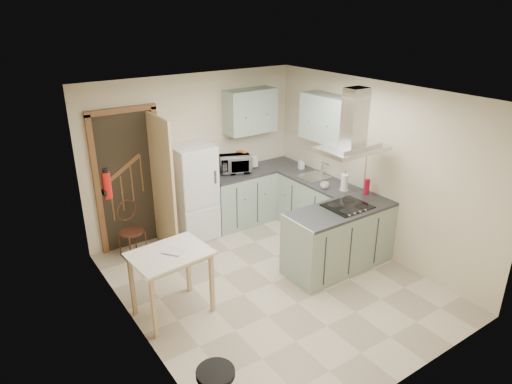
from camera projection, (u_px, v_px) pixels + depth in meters
floor at (272, 283)px, 6.08m from camera, size 4.20×4.20×0.00m
ceiling at (275, 95)px, 5.13m from camera, size 4.20×4.20×0.00m
back_wall at (194, 154)px, 7.21m from camera, size 3.60×0.00×3.60m
left_wall at (132, 236)px, 4.66m from camera, size 0.00×4.20×4.20m
right_wall at (374, 169)px, 6.55m from camera, size 0.00×4.20×4.20m
doorway at (129, 181)px, 6.68m from camera, size 1.10×0.12×2.10m
fridge at (193, 192)px, 7.06m from camera, size 0.60×0.60×1.50m
counter_back at (240, 197)px, 7.63m from camera, size 1.08×0.60×0.90m
counter_right at (305, 199)px, 7.55m from camera, size 0.60×1.95×0.90m
splashback at (246, 150)px, 7.74m from camera, size 1.68×0.02×0.50m
wall_cabinet_back at (250, 111)px, 7.34m from camera, size 0.85×0.35×0.70m
wall_cabinet_right at (327, 118)px, 6.88m from camera, size 0.35×0.90×0.70m
peninsula at (340, 238)px, 6.31m from camera, size 1.55×0.65×0.90m
hob at (347, 206)px, 6.19m from camera, size 0.58×0.50×0.01m
extractor_hood at (352, 149)px, 5.88m from camera, size 0.90×0.55×0.10m
sink at (313, 177)px, 7.25m from camera, size 0.45×0.40×0.01m
fire_extinguisher at (107, 185)px, 5.29m from camera, size 0.10×0.10×0.32m
drop_leaf_table at (172, 283)px, 5.35m from camera, size 0.93×0.73×0.82m
bentwood_chair at (132, 232)px, 6.62m from camera, size 0.42×0.42×0.77m
microwave at (235, 164)px, 7.41m from camera, size 0.58×0.49×0.27m
kettle at (254, 162)px, 7.65m from camera, size 0.16×0.16×0.20m
cereal_box at (242, 160)px, 7.61m from camera, size 0.10×0.20×0.28m
soap_bottle at (301, 164)px, 7.57m from camera, size 0.10×0.10×0.18m
paper_towel at (344, 182)px, 6.67m from camera, size 0.10×0.10×0.26m
cup at (325, 186)px, 6.77m from camera, size 0.16×0.16×0.10m
red_bottle at (367, 187)px, 6.55m from camera, size 0.10×0.10×0.23m
book at (170, 252)px, 5.12m from camera, size 0.27×0.28×0.10m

